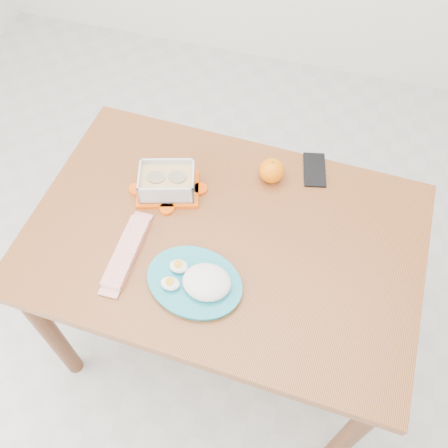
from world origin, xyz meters
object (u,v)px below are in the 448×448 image
(orange_fruit, at_px, (272,171))
(food_container, at_px, (167,182))
(dining_table, at_px, (224,253))
(rice_plate, at_px, (198,281))
(smartphone, at_px, (315,170))

(orange_fruit, bearing_deg, food_container, -155.81)
(dining_table, relative_size, orange_fruit, 15.04)
(orange_fruit, distance_m, rice_plate, 0.44)
(dining_table, height_order, smartphone, smartphone)
(dining_table, height_order, orange_fruit, orange_fruit)
(food_container, xyz_separation_m, orange_fruit, (0.30, 0.14, -0.00))
(food_container, bearing_deg, dining_table, -44.34)
(dining_table, xyz_separation_m, orange_fruit, (0.08, 0.25, 0.14))
(orange_fruit, xyz_separation_m, rice_plate, (-0.11, -0.43, -0.02))
(dining_table, distance_m, rice_plate, 0.22)
(food_container, bearing_deg, smartphone, 9.29)
(food_container, bearing_deg, orange_fruit, 7.66)
(dining_table, xyz_separation_m, rice_plate, (-0.02, -0.18, 0.13))
(food_container, height_order, orange_fruit, food_container)
(dining_table, distance_m, orange_fruit, 0.30)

